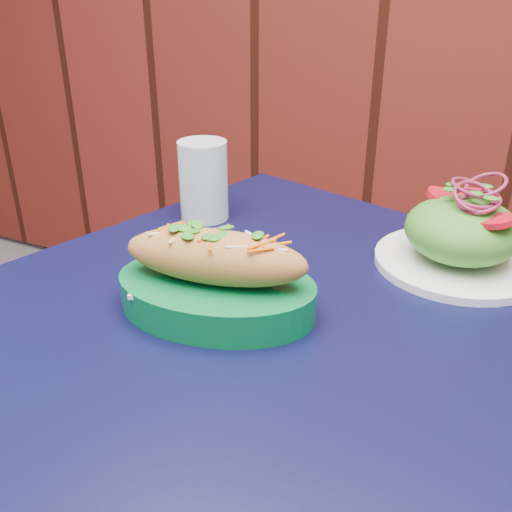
% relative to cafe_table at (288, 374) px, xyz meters
% --- Properties ---
extents(cafe_table, '(0.99, 0.99, 0.75)m').
position_rel_cafe_table_xyz_m(cafe_table, '(0.00, 0.00, 0.00)').
color(cafe_table, black).
rests_on(cafe_table, ground).
extents(banh_mi_basket, '(0.27, 0.20, 0.12)m').
position_rel_cafe_table_xyz_m(banh_mi_basket, '(-0.09, -0.03, 0.13)').
color(banh_mi_basket, '#076831').
rests_on(banh_mi_basket, cafe_table).
extents(salad_plate, '(0.23, 0.23, 0.13)m').
position_rel_cafe_table_xyz_m(salad_plate, '(0.16, 0.23, 0.14)').
color(salad_plate, white).
rests_on(salad_plate, cafe_table).
extents(water_glass, '(0.08, 0.08, 0.13)m').
position_rel_cafe_table_xyz_m(water_glass, '(-0.26, 0.23, 0.15)').
color(water_glass, silver).
rests_on(water_glass, cafe_table).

